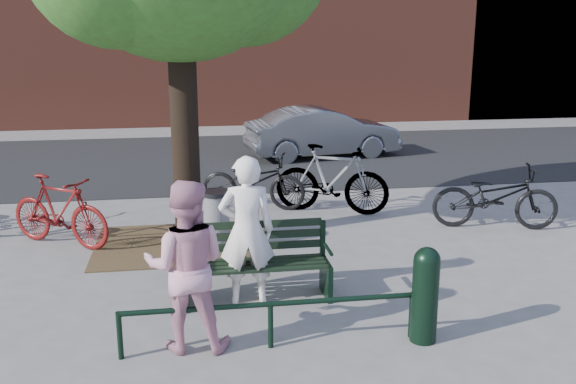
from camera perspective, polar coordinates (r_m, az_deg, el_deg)
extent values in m
plane|color=gray|center=(7.87, -2.70, -9.53)|extent=(90.00, 90.00, 0.00)
cube|color=brown|center=(9.88, -9.92, -4.57)|extent=(2.40, 2.00, 0.02)
cube|color=black|center=(15.99, -6.08, 2.92)|extent=(40.00, 7.00, 0.01)
cube|color=black|center=(7.74, -8.97, -8.30)|extent=(0.06, 0.52, 0.45)
cube|color=black|center=(7.80, -9.11, -4.63)|extent=(0.06, 0.06, 0.44)
cylinder|color=black|center=(7.50, -9.09, -5.74)|extent=(0.04, 0.36, 0.04)
cube|color=black|center=(7.90, 3.40, -7.65)|extent=(0.06, 0.52, 0.45)
cube|color=black|center=(7.96, 3.10, -4.06)|extent=(0.06, 0.06, 0.44)
cylinder|color=black|center=(7.67, 3.61, -5.12)|extent=(0.04, 0.36, 0.04)
cube|color=black|center=(7.69, -2.74, -6.47)|extent=(1.64, 0.46, 0.04)
cube|color=black|center=(7.81, -2.95, -3.88)|extent=(1.64, 0.03, 0.47)
cylinder|color=black|center=(6.68, -14.73, -12.25)|extent=(0.06, 0.06, 0.50)
cylinder|color=black|center=(6.68, -1.56, -11.73)|extent=(0.06, 0.06, 0.50)
cylinder|color=black|center=(7.01, 10.91, -10.68)|extent=(0.06, 0.06, 0.50)
cylinder|color=black|center=(6.58, -1.57, -9.93)|extent=(3.00, 0.06, 0.06)
cylinder|color=black|center=(9.43, -9.20, 6.40)|extent=(0.40, 0.40, 3.80)
imported|color=white|center=(7.50, -3.69, -3.44)|extent=(0.67, 0.46, 1.79)
imported|color=pink|center=(6.52, -9.04, -6.51)|extent=(0.94, 0.78, 1.77)
cylinder|color=black|center=(6.88, 12.06, -9.45)|extent=(0.28, 0.28, 0.89)
sphere|color=black|center=(6.71, 12.26, -5.96)|extent=(0.28, 0.28, 0.28)
cylinder|color=gray|center=(9.51, -6.37, -2.65)|extent=(0.39, 0.39, 0.82)
cylinder|color=black|center=(9.39, -6.45, -0.09)|extent=(0.43, 0.43, 0.06)
imported|color=#5E0F0D|center=(10.14, -19.66, -1.58)|extent=(1.78, 1.40, 1.08)
imported|color=black|center=(11.56, -3.11, 0.98)|extent=(2.02, 1.29, 1.00)
imported|color=gray|center=(11.26, 3.92, 1.16)|extent=(2.08, 1.35, 1.21)
imported|color=black|center=(10.91, 17.94, -0.42)|extent=(2.10, 1.20, 1.04)
imported|color=slate|center=(16.15, 3.09, 5.32)|extent=(3.96, 1.89, 1.25)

